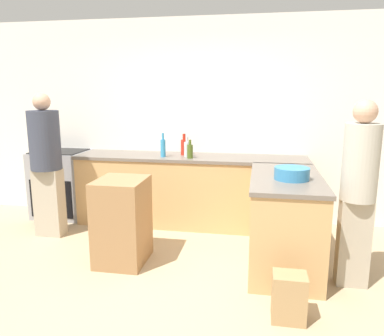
{
  "coord_description": "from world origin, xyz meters",
  "views": [
    {
      "loc": [
        0.87,
        -2.99,
        1.74
      ],
      "look_at": [
        0.2,
        0.72,
        0.97
      ],
      "focal_mm": 35.0,
      "sensor_mm": 36.0,
      "label": 1
    }
  ],
  "objects_px": {
    "hot_sauce_bottle": "(184,147)",
    "person_by_range": "(46,161)",
    "dish_soap_bottle": "(163,147)",
    "mixing_bowl": "(292,173)",
    "range_oven": "(62,184)",
    "person_at_peninsula": "(358,187)",
    "paper_bag": "(289,297)",
    "vinegar_bottle_clear": "(187,149)",
    "island_table": "(122,221)",
    "olive_oil_bottle": "(190,151)"
  },
  "relations": [
    {
      "from": "person_at_peninsula",
      "to": "olive_oil_bottle",
      "type": "bearing_deg",
      "value": 146.12
    },
    {
      "from": "person_by_range",
      "to": "vinegar_bottle_clear",
      "type": "bearing_deg",
      "value": 21.59
    },
    {
      "from": "person_by_range",
      "to": "person_at_peninsula",
      "type": "bearing_deg",
      "value": -10.63
    },
    {
      "from": "dish_soap_bottle",
      "to": "range_oven",
      "type": "bearing_deg",
      "value": 174.25
    },
    {
      "from": "range_oven",
      "to": "hot_sauce_bottle",
      "type": "height_order",
      "value": "hot_sauce_bottle"
    },
    {
      "from": "person_by_range",
      "to": "person_at_peninsula",
      "type": "xyz_separation_m",
      "value": [
        3.37,
        -0.63,
        -0.01
      ]
    },
    {
      "from": "hot_sauce_bottle",
      "to": "mixing_bowl",
      "type": "bearing_deg",
      "value": -42.87
    },
    {
      "from": "island_table",
      "to": "paper_bag",
      "type": "xyz_separation_m",
      "value": [
        1.62,
        -0.75,
        -0.25
      ]
    },
    {
      "from": "mixing_bowl",
      "to": "dish_soap_bottle",
      "type": "relative_size",
      "value": 1.07
    },
    {
      "from": "mixing_bowl",
      "to": "person_by_range",
      "type": "bearing_deg",
      "value": 171.11
    },
    {
      "from": "olive_oil_bottle",
      "to": "range_oven",
      "type": "bearing_deg",
      "value": 174.28
    },
    {
      "from": "vinegar_bottle_clear",
      "to": "hot_sauce_bottle",
      "type": "bearing_deg",
      "value": 117.46
    },
    {
      "from": "island_table",
      "to": "vinegar_bottle_clear",
      "type": "height_order",
      "value": "vinegar_bottle_clear"
    },
    {
      "from": "range_oven",
      "to": "hot_sauce_bottle",
      "type": "xyz_separation_m",
      "value": [
        1.76,
        0.04,
        0.57
      ]
    },
    {
      "from": "olive_oil_bottle",
      "to": "person_at_peninsula",
      "type": "bearing_deg",
      "value": -33.88
    },
    {
      "from": "range_oven",
      "to": "mixing_bowl",
      "type": "bearing_deg",
      "value": -20.66
    },
    {
      "from": "hot_sauce_bottle",
      "to": "person_by_range",
      "type": "bearing_deg",
      "value": -153.87
    },
    {
      "from": "person_at_peninsula",
      "to": "paper_bag",
      "type": "bearing_deg",
      "value": -131.95
    },
    {
      "from": "range_oven",
      "to": "hot_sauce_bottle",
      "type": "distance_m",
      "value": 1.85
    },
    {
      "from": "vinegar_bottle_clear",
      "to": "person_by_range",
      "type": "height_order",
      "value": "person_by_range"
    },
    {
      "from": "hot_sauce_bottle",
      "to": "paper_bag",
      "type": "xyz_separation_m",
      "value": [
        1.24,
        -2.05,
        -0.85
      ]
    },
    {
      "from": "hot_sauce_bottle",
      "to": "dish_soap_bottle",
      "type": "xyz_separation_m",
      "value": [
        -0.23,
        -0.2,
        0.01
      ]
    },
    {
      "from": "person_at_peninsula",
      "to": "hot_sauce_bottle",
      "type": "bearing_deg",
      "value": 143.03
    },
    {
      "from": "person_by_range",
      "to": "person_at_peninsula",
      "type": "distance_m",
      "value": 3.43
    },
    {
      "from": "person_by_range",
      "to": "range_oven",
      "type": "bearing_deg",
      "value": 108.1
    },
    {
      "from": "mixing_bowl",
      "to": "paper_bag",
      "type": "relative_size",
      "value": 0.87
    },
    {
      "from": "range_oven",
      "to": "paper_bag",
      "type": "xyz_separation_m",
      "value": [
        3.0,
        -2.01,
        -0.28
      ]
    },
    {
      "from": "hot_sauce_bottle",
      "to": "paper_bag",
      "type": "height_order",
      "value": "hot_sauce_bottle"
    },
    {
      "from": "range_oven",
      "to": "dish_soap_bottle",
      "type": "height_order",
      "value": "dish_soap_bottle"
    },
    {
      "from": "dish_soap_bottle",
      "to": "paper_bag",
      "type": "xyz_separation_m",
      "value": [
        1.47,
        -1.86,
        -0.86
      ]
    },
    {
      "from": "paper_bag",
      "to": "person_at_peninsula",
      "type": "bearing_deg",
      "value": 48.05
    },
    {
      "from": "island_table",
      "to": "vinegar_bottle_clear",
      "type": "distance_m",
      "value": 1.39
    },
    {
      "from": "mixing_bowl",
      "to": "person_at_peninsula",
      "type": "xyz_separation_m",
      "value": [
        0.55,
        -0.19,
        -0.06
      ]
    },
    {
      "from": "island_table",
      "to": "paper_bag",
      "type": "bearing_deg",
      "value": -24.86
    },
    {
      "from": "mixing_bowl",
      "to": "person_by_range",
      "type": "height_order",
      "value": "person_by_range"
    },
    {
      "from": "vinegar_bottle_clear",
      "to": "olive_oil_bottle",
      "type": "bearing_deg",
      "value": -61.74
    },
    {
      "from": "dish_soap_bottle",
      "to": "mixing_bowl",
      "type": "bearing_deg",
      "value": -33.25
    },
    {
      "from": "range_oven",
      "to": "paper_bag",
      "type": "distance_m",
      "value": 3.62
    },
    {
      "from": "range_oven",
      "to": "dish_soap_bottle",
      "type": "bearing_deg",
      "value": -5.75
    },
    {
      "from": "person_by_range",
      "to": "person_at_peninsula",
      "type": "relative_size",
      "value": 1.03
    },
    {
      "from": "mixing_bowl",
      "to": "dish_soap_bottle",
      "type": "bearing_deg",
      "value": 146.75
    },
    {
      "from": "island_table",
      "to": "dish_soap_bottle",
      "type": "relative_size",
      "value": 2.87
    },
    {
      "from": "range_oven",
      "to": "olive_oil_bottle",
      "type": "bearing_deg",
      "value": -5.72
    },
    {
      "from": "person_by_range",
      "to": "paper_bag",
      "type": "distance_m",
      "value": 3.15
    },
    {
      "from": "mixing_bowl",
      "to": "person_at_peninsula",
      "type": "relative_size",
      "value": 0.2
    },
    {
      "from": "vinegar_bottle_clear",
      "to": "hot_sauce_bottle",
      "type": "relative_size",
      "value": 0.93
    },
    {
      "from": "island_table",
      "to": "range_oven",
      "type": "bearing_deg",
      "value": 137.55
    },
    {
      "from": "hot_sauce_bottle",
      "to": "olive_oil_bottle",
      "type": "bearing_deg",
      "value": -62.15
    },
    {
      "from": "dish_soap_bottle",
      "to": "paper_bag",
      "type": "height_order",
      "value": "dish_soap_bottle"
    },
    {
      "from": "hot_sauce_bottle",
      "to": "person_at_peninsula",
      "type": "bearing_deg",
      "value": -36.97
    }
  ]
}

